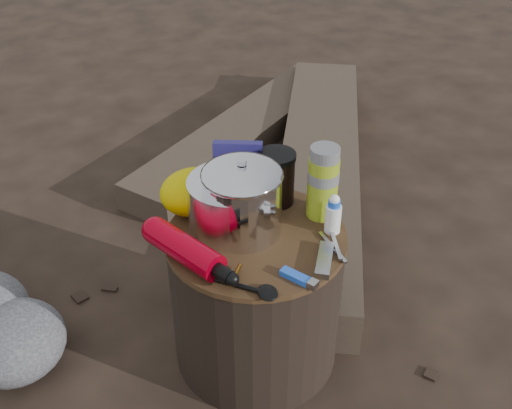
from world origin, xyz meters
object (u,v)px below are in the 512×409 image
object	(u,v)px
stump	(256,296)
fuel_bottle	(185,249)
camping_pot	(242,198)
log_main	(319,167)
thermos	(323,182)
travel_mug	(276,178)

from	to	relation	value
stump	fuel_bottle	size ratio (longest dim) A/B	1.61
camping_pot	fuel_bottle	distance (m)	0.18
log_main	fuel_bottle	size ratio (longest dim) A/B	6.33
stump	log_main	bearing A→B (deg)	53.48
thermos	travel_mug	size ratio (longest dim) A/B	1.35
fuel_bottle	travel_mug	world-z (taller)	travel_mug
log_main	fuel_bottle	distance (m)	1.06
fuel_bottle	travel_mug	size ratio (longest dim) A/B	1.94
camping_pot	fuel_bottle	bearing A→B (deg)	-158.91
thermos	fuel_bottle	bearing A→B (deg)	-171.45
thermos	log_main	bearing A→B (deg)	63.49
stump	camping_pot	world-z (taller)	camping_pot
log_main	thermos	bearing A→B (deg)	-89.14
fuel_bottle	stump	bearing A→B (deg)	-17.59
camping_pot	thermos	distance (m)	0.20
fuel_bottle	camping_pot	bearing A→B (deg)	-5.80
fuel_bottle	thermos	world-z (taller)	thermos
log_main	camping_pot	world-z (taller)	camping_pot
stump	log_main	distance (m)	0.87
camping_pot	stump	bearing A→B (deg)	-54.98
fuel_bottle	thermos	xyz separation A→B (m)	(0.36, 0.05, 0.06)
thermos	travel_mug	bearing A→B (deg)	132.44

